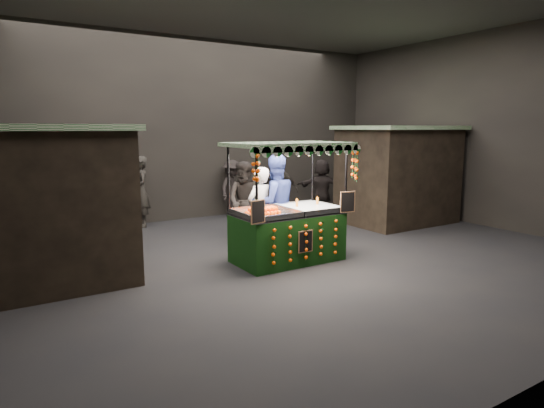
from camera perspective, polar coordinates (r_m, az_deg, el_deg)
ground at (r=9.18m, az=2.92°, el=-6.73°), size 12.00×12.00×0.00m
market_hall at (r=8.86m, az=3.11°, el=14.80°), size 12.10×10.10×5.05m
neighbour_stall_left at (r=8.33m, az=-27.09°, el=-0.18°), size 3.00×2.20×2.60m
neighbour_stall_right at (r=12.93m, az=15.24°, el=3.56°), size 3.00×2.20×2.60m
juice_stall at (r=8.83m, az=2.12°, el=-2.64°), size 2.35×1.38×2.28m
vendor_grey at (r=9.38m, az=-1.52°, el=-0.82°), size 0.74×0.59×1.77m
vendor_blue at (r=9.57m, az=0.31°, el=0.10°), size 1.07×0.89×2.00m
shopper_0 at (r=10.08m, az=-19.50°, el=-0.52°), size 0.67×0.44×1.81m
shopper_1 at (r=10.42m, az=-3.24°, el=0.30°), size 1.09×1.11×1.81m
shopper_2 at (r=11.73m, az=-21.49°, el=0.53°), size 1.09×0.65×1.74m
shopper_3 at (r=13.38m, az=-4.96°, el=1.94°), size 1.22×1.10×1.64m
shopper_4 at (r=11.54m, az=-28.85°, el=-0.68°), size 0.88×0.85×1.52m
shopper_5 at (r=13.52m, az=6.18°, el=2.04°), size 1.38×1.49×1.66m
shopper_6 at (r=12.40m, az=-15.91°, el=1.48°), size 0.48×0.69×1.84m
shopper_7 at (r=12.29m, az=0.83°, el=1.65°), size 1.08×1.00×1.79m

